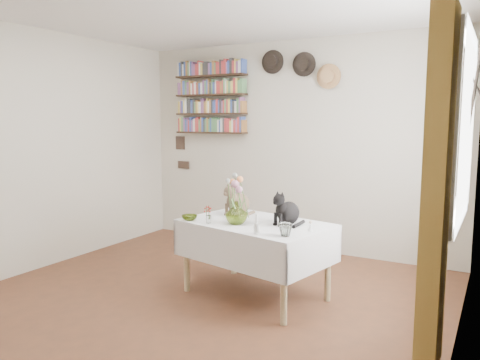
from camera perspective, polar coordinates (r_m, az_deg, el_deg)
The scene contains 16 objects.
room at distance 3.71m, azimuth -7.39°, elevation 2.43°, with size 4.08×4.58×2.58m.
window at distance 3.77m, azimuth 25.65°, elevation 4.07°, with size 0.12×1.52×1.32m.
curtain at distance 2.89m, azimuth 22.84°, elevation -1.49°, with size 0.12×0.38×2.10m, color brown.
dining_table at distance 4.16m, azimuth 1.89°, elevation -7.37°, with size 1.39×1.05×0.67m.
tabby_cat at distance 4.43m, azimuth -0.12°, elevation -2.22°, with size 0.21×0.26×0.31m, color brown, non-canonical shape.
black_cat at distance 4.04m, azimuth 5.93°, elevation -3.28°, with size 0.20×0.25×0.30m, color black, non-canonical shape.
flower_vase at distance 4.03m, azimuth -0.43°, elevation -4.01°, with size 0.19×0.19×0.20m, color #97B03D.
green_bowl at distance 4.23m, azimuth -6.18°, elevation -4.58°, with size 0.14×0.14×0.04m, color #97B03D.
drinking_glass at distance 3.64m, azimuth 5.54°, elevation -6.05°, with size 0.11×0.11×0.10m, color white.
candlestick at distance 3.70m, azimuth 2.03°, elevation -5.78°, with size 0.04×0.04×0.16m.
berry_jar at distance 4.08m, azimuth -3.86°, elevation -4.20°, with size 0.04×0.04×0.17m.
porcelain_figurine at distance 3.83m, azimuth 8.58°, elevation -5.63°, with size 0.05×0.05×0.09m.
flower_bouquet at distance 4.00m, azimuth -0.38°, elevation -0.56°, with size 0.17×0.12×0.39m.
bookshelf_unit at distance 6.10m, azimuth -3.57°, elevation 9.95°, with size 1.00×0.16×0.91m.
wall_hats at distance 5.59m, azimuth 7.38°, elevation 13.48°, with size 0.98×0.09×0.48m.
wall_art_plaques at distance 6.47m, azimuth -7.13°, elevation 3.40°, with size 0.21×0.02×0.44m.
Camera 1 is at (2.21, -2.96, 1.56)m, focal length 35.00 mm.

